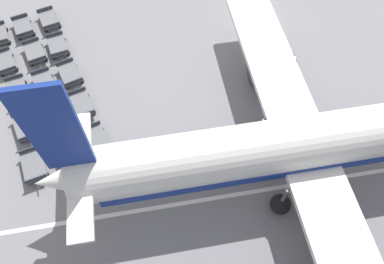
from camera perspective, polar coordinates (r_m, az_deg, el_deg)
The scene contains 17 objects.
ground_plane at distance 37.67m, azimuth 9.70°, elevation 17.19°, with size 500.00×500.00×0.00m, color gray.
airplane at distance 25.10m, azimuth 18.52°, elevation -1.48°, with size 29.98×35.78×12.20m.
baggage_dolly_row_near_col_b at distance 35.81m, azimuth -26.61°, elevation 9.45°, with size 3.37×2.09×0.92m.
baggage_dolly_row_near_col_c at distance 33.26m, azimuth -25.12°, elevation 5.75°, with size 3.37×1.92×0.92m.
baggage_dolly_row_near_col_d at distance 30.79m, azimuth -24.06°, elevation 0.78°, with size 3.37×2.08×0.92m.
baggage_dolly_row_near_col_e at distance 28.70m, azimuth -22.98°, elevation -4.76°, with size 3.37×1.93×0.92m.
baggage_dolly_row_mid_a_col_a at distance 38.36m, azimuth -24.33°, elevation 14.32°, with size 3.37×2.04×0.92m.
baggage_dolly_row_mid_a_col_b at distance 35.61m, azimuth -22.84°, elevation 11.12°, with size 3.37×2.08×0.92m.
baggage_dolly_row_mid_a_col_c at distance 32.86m, azimuth -21.58°, elevation 6.86°, with size 3.37×2.02×0.92m.
baggage_dolly_row_mid_a_col_d at distance 30.51m, azimuth -20.44°, elevation 2.14°, with size 3.37×2.12×0.92m.
baggage_dolly_row_mid_a_col_e at distance 28.43m, azimuth -18.60°, elevation -2.99°, with size 3.37×1.93×0.92m.
baggage_dolly_row_mid_b_col_a at distance 38.27m, azimuth -20.95°, elevation 15.68°, with size 3.37×2.07×0.92m.
baggage_dolly_row_mid_b_col_b at distance 35.46m, azimuth -19.76°, elevation 12.23°, with size 3.36×1.91×0.92m.
baggage_dolly_row_mid_b_col_c at distance 32.85m, azimuth -18.11°, elevation 8.40°, with size 3.37×2.12×0.92m.
baggage_dolly_row_mid_b_col_d at distance 30.53m, azimuth -16.47°, elevation 4.03°, with size 3.37×2.00×0.92m.
baggage_dolly_row_mid_b_col_e at distance 28.34m, azimuth -14.30°, elevation -1.24°, with size 3.37×2.06×0.92m.
stand_guidance_stripe at distance 25.90m, azimuth 2.02°, elevation -10.26°, with size 2.48×37.73×0.01m.
Camera 1 is at (26.27, -12.39, 23.98)m, focal length 35.00 mm.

